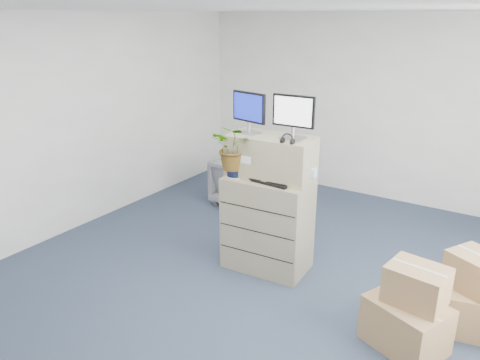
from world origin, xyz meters
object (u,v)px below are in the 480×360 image
object	(u,v)px
monitor_left	(249,110)
office_chair	(244,179)
potted_plant	(235,153)
water_bottle	(275,164)
keyboard	(270,181)
monitor_right	(293,114)
filing_cabinet_lower	(267,224)

from	to	relation	value
monitor_left	office_chair	distance (m)	2.22
office_chair	potted_plant	bearing A→B (deg)	121.79
water_bottle	office_chair	xyz separation A→B (m)	(-1.30, 1.39, -0.82)
keyboard	potted_plant	distance (m)	0.49
monitor_right	keyboard	size ratio (longest dim) A/B	0.93
keyboard	water_bottle	bearing A→B (deg)	104.22
monitor_left	water_bottle	world-z (taller)	monitor_left
filing_cabinet_lower	keyboard	xyz separation A→B (m)	(0.07, -0.10, 0.55)
monitor_right	keyboard	xyz separation A→B (m)	(-0.16, -0.17, -0.70)
water_bottle	potted_plant	bearing A→B (deg)	-148.33
water_bottle	potted_plant	distance (m)	0.46
monitor_right	water_bottle	size ratio (longest dim) A/B	1.55
filing_cabinet_lower	potted_plant	xyz separation A→B (m)	(-0.34, -0.16, 0.81)
keyboard	water_bottle	distance (m)	0.22
potted_plant	office_chair	xyz separation A→B (m)	(-0.92, 1.62, -0.94)
filing_cabinet_lower	office_chair	size ratio (longest dim) A/B	1.34
office_chair	monitor_left	bearing A→B (deg)	126.55
monitor_left	monitor_right	bearing A→B (deg)	15.92
monitor_right	potted_plant	bearing A→B (deg)	-159.67
monitor_left	water_bottle	size ratio (longest dim) A/B	1.51
monitor_left	filing_cabinet_lower	bearing A→B (deg)	4.66
keyboard	potted_plant	size ratio (longest dim) A/B	0.96
monitor_right	office_chair	distance (m)	2.47
potted_plant	keyboard	bearing A→B (deg)	8.41
filing_cabinet_lower	office_chair	bearing A→B (deg)	126.69
filing_cabinet_lower	office_chair	distance (m)	1.94
monitor_left	potted_plant	size ratio (longest dim) A/B	0.87
monitor_left	water_bottle	xyz separation A→B (m)	(0.32, 0.04, -0.56)
monitor_left	monitor_right	distance (m)	0.52
potted_plant	water_bottle	bearing A→B (deg)	31.67
keyboard	office_chair	xyz separation A→B (m)	(-1.33, 1.56, -0.69)
office_chair	filing_cabinet_lower	bearing A→B (deg)	132.81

